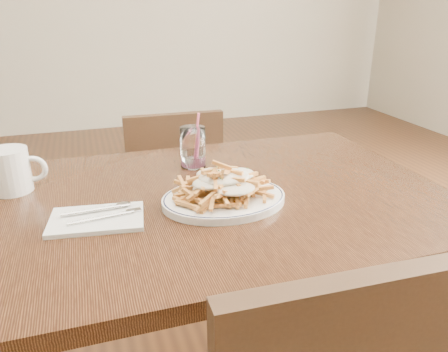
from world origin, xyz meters
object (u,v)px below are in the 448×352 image
object	(u,v)px
table	(210,222)
water_glass	(193,149)
loaded_fries	(224,181)
coffee_mug	(11,170)
fries_plate	(224,199)
chair_far	(173,191)

from	to	relation	value
table	water_glass	bearing A→B (deg)	86.70
water_glass	loaded_fries	bearing A→B (deg)	-88.27
coffee_mug	loaded_fries	bearing A→B (deg)	-25.52
fries_plate	coffee_mug	size ratio (longest dim) A/B	2.19
chair_far	table	bearing A→B (deg)	-93.27
chair_far	coffee_mug	xyz separation A→B (m)	(-0.51, -0.52, 0.34)
fries_plate	water_glass	distance (m)	0.27
loaded_fries	coffee_mug	distance (m)	0.54
loaded_fries	water_glass	size ratio (longest dim) A/B	1.72
fries_plate	chair_far	bearing A→B (deg)	88.51
fries_plate	coffee_mug	world-z (taller)	coffee_mug
fries_plate	table	bearing A→B (deg)	109.74
loaded_fries	water_glass	bearing A→B (deg)	91.73
chair_far	coffee_mug	size ratio (longest dim) A/B	5.70
table	coffee_mug	world-z (taller)	coffee_mug
coffee_mug	table	bearing A→B (deg)	-20.68
fries_plate	water_glass	xyz separation A→B (m)	(-0.01, 0.27, 0.04)
loaded_fries	coffee_mug	xyz separation A→B (m)	(-0.49, 0.23, -0.00)
loaded_fries	water_glass	distance (m)	0.27
fries_plate	water_glass	world-z (taller)	water_glass
table	chair_far	bearing A→B (deg)	86.73
table	coffee_mug	xyz separation A→B (m)	(-0.47, 0.18, 0.13)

